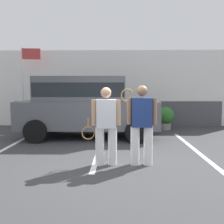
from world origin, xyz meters
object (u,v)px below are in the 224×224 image
Objects in this scene: potted_plant_by_porch at (165,117)px; parked_suv at (86,104)px; tennis_player_woman at (142,124)px; flag_pole at (27,73)px; tennis_player_man at (106,125)px.

parked_suv is at bearing -151.74° from potted_plant_by_porch.
flag_pole is at bearing -47.71° from tennis_player_woman.
parked_suv is 3.26m from tennis_player_man.
flag_pole is at bearing -60.41° from tennis_player_man.
tennis_player_woman is 1.88× the size of potted_plant_by_porch.
tennis_player_man is 6.58m from flag_pole.
tennis_player_man is 5.25m from potted_plant_by_porch.
flag_pole is (-2.78, 2.16, 1.18)m from parked_suv.
flag_pole reaches higher than tennis_player_man.
flag_pole reaches higher than tennis_player_woman.
tennis_player_man is 1.83× the size of potted_plant_by_porch.
tennis_player_woman is 0.51× the size of flag_pole.
potted_plant_by_porch is at bearing -103.88° from tennis_player_woman.
potted_plant_by_porch is at bearing -5.34° from flag_pole.
parked_suv reaches higher than tennis_player_woman.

